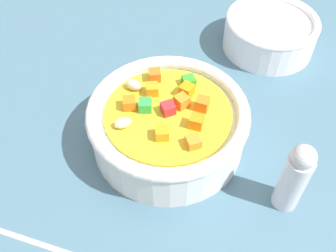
% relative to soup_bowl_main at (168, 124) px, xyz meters
% --- Properties ---
extents(ground_plane, '(1.40, 1.40, 0.02)m').
position_rel_soup_bowl_main_xyz_m(ground_plane, '(0.00, -0.00, -0.04)').
color(ground_plane, '#42667A').
extents(soup_bowl_main, '(0.18, 0.18, 0.07)m').
position_rel_soup_bowl_main_xyz_m(soup_bowl_main, '(0.00, 0.00, 0.00)').
color(soup_bowl_main, white).
rests_on(soup_bowl_main, ground_plane).
extents(side_bowl_small, '(0.13, 0.13, 0.05)m').
position_rel_soup_bowl_main_xyz_m(side_bowl_small, '(0.11, 0.20, -0.01)').
color(side_bowl_small, white).
rests_on(side_bowl_small, ground_plane).
extents(pepper_shaker, '(0.03, 0.03, 0.09)m').
position_rel_soup_bowl_main_xyz_m(pepper_shaker, '(0.14, -0.06, 0.01)').
color(pepper_shaker, silver).
rests_on(pepper_shaker, ground_plane).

